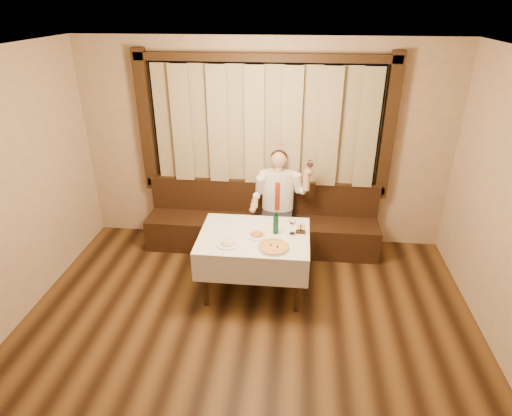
# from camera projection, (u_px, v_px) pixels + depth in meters

# --- Properties ---
(room) EXTENTS (5.01, 6.01, 2.81)m
(room) POSITION_uv_depth(u_px,v_px,m) (246.00, 204.00, 3.94)
(room) COLOR black
(room) RESTS_ON ground
(banquette) EXTENTS (3.20, 0.61, 0.94)m
(banquette) POSITION_uv_depth(u_px,v_px,m) (262.00, 226.00, 6.03)
(banquette) COLOR black
(banquette) RESTS_ON ground
(dining_table) EXTENTS (1.27, 0.97, 0.76)m
(dining_table) POSITION_uv_depth(u_px,v_px,m) (254.00, 242.00, 4.97)
(dining_table) COLOR black
(dining_table) RESTS_ON ground
(pizza) EXTENTS (0.36, 0.36, 0.04)m
(pizza) POSITION_uv_depth(u_px,v_px,m) (274.00, 247.00, 4.64)
(pizza) COLOR white
(pizza) RESTS_ON dining_table
(pasta_red) EXTENTS (0.24, 0.24, 0.08)m
(pasta_red) POSITION_uv_depth(u_px,v_px,m) (257.00, 233.00, 4.88)
(pasta_red) COLOR white
(pasta_red) RESTS_ON dining_table
(pasta_cream) EXTENTS (0.26, 0.26, 0.09)m
(pasta_cream) POSITION_uv_depth(u_px,v_px,m) (228.00, 242.00, 4.71)
(pasta_cream) COLOR white
(pasta_cream) RESTS_ON dining_table
(green_bottle) EXTENTS (0.06, 0.06, 0.29)m
(green_bottle) POSITION_uv_depth(u_px,v_px,m) (276.00, 224.00, 4.89)
(green_bottle) COLOR #0E4327
(green_bottle) RESTS_ON dining_table
(table_wine_glass) EXTENTS (0.08, 0.08, 0.21)m
(table_wine_glass) POSITION_uv_depth(u_px,v_px,m) (293.00, 222.00, 4.87)
(table_wine_glass) COLOR white
(table_wine_glass) RESTS_ON dining_table
(cruet_caddy) EXTENTS (0.11, 0.06, 0.12)m
(cruet_caddy) POSITION_uv_depth(u_px,v_px,m) (301.00, 230.00, 4.93)
(cruet_caddy) COLOR black
(cruet_caddy) RESTS_ON dining_table
(seated_man) EXTENTS (0.79, 0.59, 1.43)m
(seated_man) POSITION_uv_depth(u_px,v_px,m) (278.00, 196.00, 5.70)
(seated_man) COLOR black
(seated_man) RESTS_ON ground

